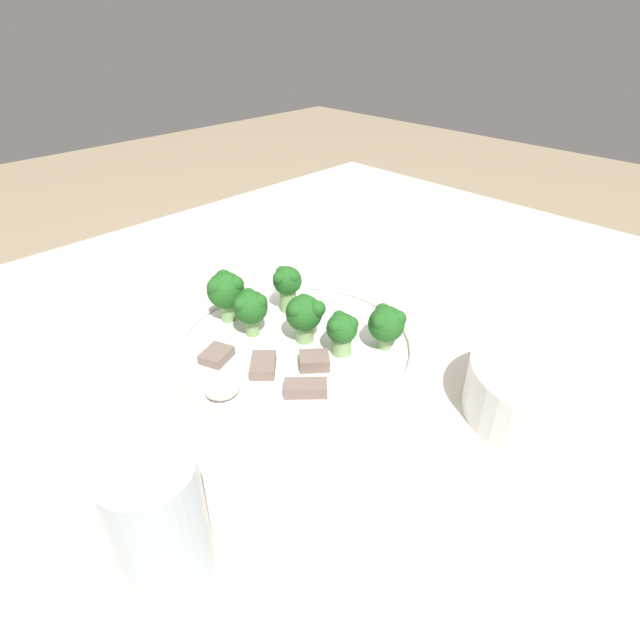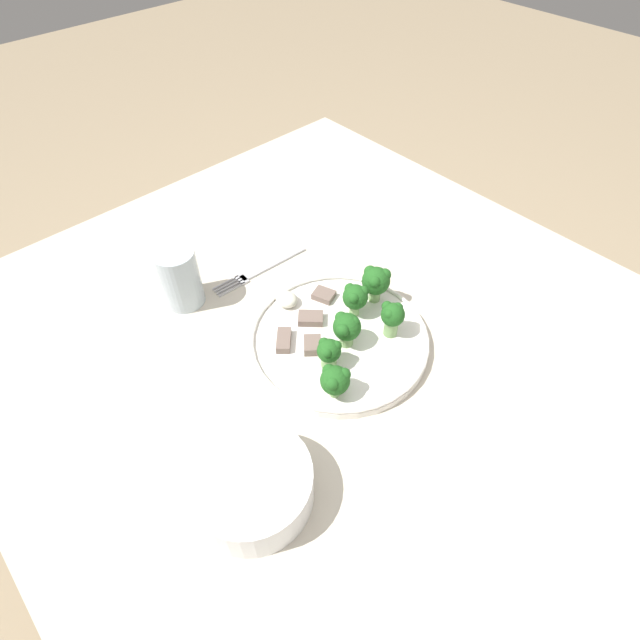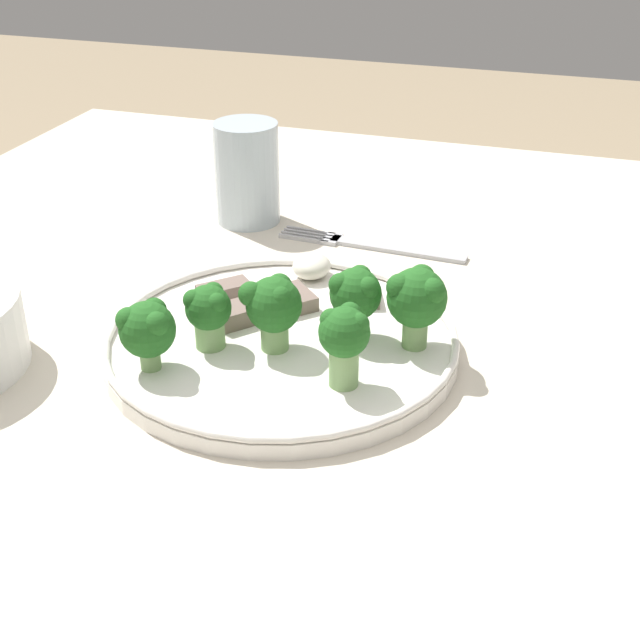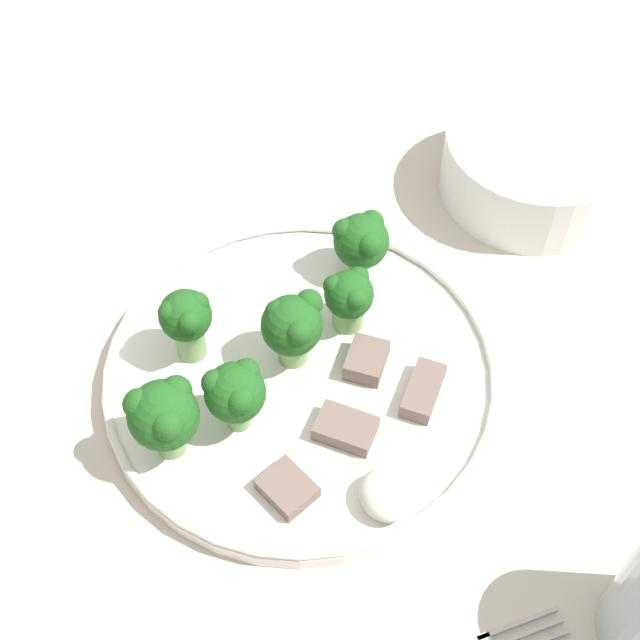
% 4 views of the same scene
% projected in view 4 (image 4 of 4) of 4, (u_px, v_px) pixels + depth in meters
% --- Properties ---
extents(ground_plane, '(8.00, 8.00, 0.00)m').
position_uv_depth(ground_plane, '(297.00, 637.00, 1.20)').
color(ground_plane, '#9E896B').
extents(table, '(1.19, 0.97, 0.70)m').
position_uv_depth(table, '(282.00, 400.00, 0.71)').
color(table, beige).
rests_on(table, ground_plane).
extents(dinner_plate, '(0.27, 0.27, 0.02)m').
position_uv_depth(dinner_plate, '(295.00, 377.00, 0.60)').
color(dinner_plate, white).
rests_on(dinner_plate, table).
extents(cream_bowl, '(0.14, 0.14, 0.06)m').
position_uv_depth(cream_bowl, '(534.00, 166.00, 0.70)').
color(cream_bowl, white).
rests_on(cream_bowl, table).
extents(broccoli_floret_near_rim_left, '(0.03, 0.03, 0.05)m').
position_uv_depth(broccoli_floret_near_rim_left, '(349.00, 296.00, 0.60)').
color(broccoli_floret_near_rim_left, '#7FA866').
rests_on(broccoli_floret_near_rim_left, dinner_plate).
extents(broccoli_floret_center_left, '(0.04, 0.04, 0.06)m').
position_uv_depth(broccoli_floret_center_left, '(187.00, 321.00, 0.58)').
color(broccoli_floret_center_left, '#7FA866').
rests_on(broccoli_floret_center_left, dinner_plate).
extents(broccoli_floret_back_left, '(0.05, 0.04, 0.06)m').
position_uv_depth(broccoli_floret_back_left, '(163.00, 415.00, 0.53)').
color(broccoli_floret_back_left, '#7FA866').
rests_on(broccoli_floret_back_left, dinner_plate).
extents(broccoli_floret_front_left, '(0.04, 0.04, 0.05)m').
position_uv_depth(broccoli_floret_front_left, '(361.00, 240.00, 0.63)').
color(broccoli_floret_front_left, '#7FA866').
rests_on(broccoli_floret_front_left, dinner_plate).
extents(broccoli_floret_center_back, '(0.04, 0.04, 0.06)m').
position_uv_depth(broccoli_floret_center_back, '(298.00, 324.00, 0.58)').
color(broccoli_floret_center_back, '#7FA866').
rests_on(broccoli_floret_center_back, dinner_plate).
extents(broccoli_floret_mid_cluster, '(0.04, 0.04, 0.06)m').
position_uv_depth(broccoli_floret_mid_cluster, '(235.00, 392.00, 0.55)').
color(broccoli_floret_mid_cluster, '#7FA866').
rests_on(broccoli_floret_mid_cluster, dinner_plate).
extents(meat_slice_front_slice, '(0.04, 0.04, 0.01)m').
position_uv_depth(meat_slice_front_slice, '(423.00, 391.00, 0.58)').
color(meat_slice_front_slice, '#756056').
rests_on(meat_slice_front_slice, dinner_plate).
extents(meat_slice_middle_slice, '(0.04, 0.04, 0.01)m').
position_uv_depth(meat_slice_middle_slice, '(287.00, 488.00, 0.54)').
color(meat_slice_middle_slice, '#756056').
rests_on(meat_slice_middle_slice, dinner_plate).
extents(meat_slice_rear_slice, '(0.04, 0.04, 0.01)m').
position_uv_depth(meat_slice_rear_slice, '(366.00, 360.00, 0.60)').
color(meat_slice_rear_slice, '#756056').
rests_on(meat_slice_rear_slice, dinner_plate).
extents(meat_slice_edge_slice, '(0.04, 0.04, 0.01)m').
position_uv_depth(meat_slice_edge_slice, '(346.00, 428.00, 0.57)').
color(meat_slice_edge_slice, '#756056').
rests_on(meat_slice_edge_slice, dinner_plate).
extents(sauce_dollop, '(0.04, 0.03, 0.02)m').
position_uv_depth(sauce_dollop, '(386.00, 495.00, 0.54)').
color(sauce_dollop, silver).
rests_on(sauce_dollop, dinner_plate).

